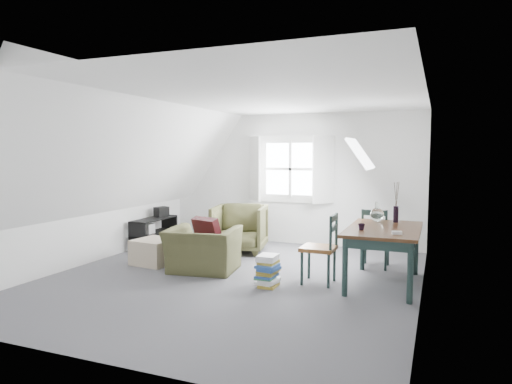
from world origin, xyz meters
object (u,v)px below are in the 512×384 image
at_px(ottoman, 155,251).
at_px(media_shelf, 153,234).
at_px(armchair_far, 240,252).
at_px(dining_chair_far, 375,237).
at_px(magazine_stack, 268,271).
at_px(armchair_near, 203,271).
at_px(dining_chair_near, 321,247).
at_px(dining_table, 384,235).

xyz_separation_m(ottoman, media_shelf, (-0.75, 1.04, 0.05)).
bearing_deg(armchair_far, media_shelf, 177.56).
xyz_separation_m(dining_chair_far, magazine_stack, (-1.18, -1.55, -0.27)).
xyz_separation_m(armchair_near, dining_chair_near, (1.78, 0.04, 0.49)).
xyz_separation_m(ottoman, dining_chair_near, (2.72, -0.09, 0.30)).
bearing_deg(dining_table, dining_chair_near, -160.68).
height_order(armchair_near, dining_chair_near, dining_chair_near).
bearing_deg(magazine_stack, media_shelf, 151.71).
height_order(armchair_far, ottoman, armchair_far).
distance_m(dining_table, dining_chair_far, 0.94).
bearing_deg(armchair_near, dining_chair_far, -161.37).
bearing_deg(ottoman, armchair_far, 55.98).
relative_size(dining_table, magazine_stack, 3.70).
relative_size(armchair_far, media_shelf, 0.87).
bearing_deg(dining_chair_near, armchair_near, -105.88).
xyz_separation_m(dining_table, dining_chair_far, (-0.22, 0.89, -0.19)).
xyz_separation_m(armchair_near, magazine_stack, (1.16, -0.36, 0.21)).
bearing_deg(dining_table, magazine_stack, -153.45).
height_order(armchair_near, ottoman, ottoman).
distance_m(armchair_near, dining_chair_near, 1.85).
xyz_separation_m(armchair_far, dining_chair_far, (2.39, -0.26, 0.48)).
height_order(armchair_near, media_shelf, media_shelf).
bearing_deg(armchair_near, ottoman, -16.10).
bearing_deg(dining_chair_far, armchair_near, 41.38).
bearing_deg(dining_table, dining_chair_far, 105.35).
relative_size(armchair_far, dining_chair_near, 0.98).
xyz_separation_m(ottoman, dining_chair_far, (3.28, 1.06, 0.28)).
xyz_separation_m(ottoman, magazine_stack, (2.10, -0.49, 0.01)).
distance_m(ottoman, dining_table, 3.53).
bearing_deg(dining_chair_near, ottoman, -109.06).
xyz_separation_m(armchair_near, dining_table, (2.56, 0.29, 0.67)).
bearing_deg(armchair_near, dining_table, 178.31).
relative_size(ottoman, media_shelf, 0.55).
xyz_separation_m(armchair_far, media_shelf, (-1.64, -0.27, 0.25)).
bearing_deg(magazine_stack, ottoman, 166.78).
height_order(dining_table, dining_chair_near, dining_chair_near).
relative_size(dining_chair_near, media_shelf, 0.89).
relative_size(armchair_far, ottoman, 1.57).
bearing_deg(armchair_near, magazine_stack, 154.49).
distance_m(ottoman, magazine_stack, 2.16).
height_order(armchair_near, dining_table, dining_table).
bearing_deg(dining_chair_far, dining_chair_near, 78.43).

